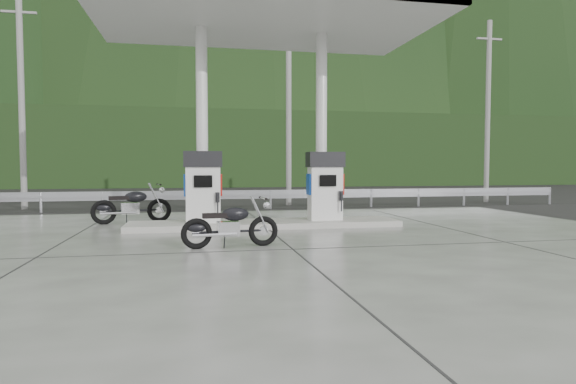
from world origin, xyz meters
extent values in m
plane|color=black|center=(0.00, 0.00, 0.00)|extent=(160.00, 160.00, 0.00)
cube|color=slate|center=(0.00, 0.00, 0.01)|extent=(18.00, 14.00, 0.02)
cube|color=#A19D96|center=(0.00, 2.50, 0.10)|extent=(7.00, 1.40, 0.15)
cylinder|color=white|center=(-1.60, 2.90, 2.67)|extent=(0.30, 0.30, 5.00)
cylinder|color=white|center=(1.60, 2.90, 2.67)|extent=(0.30, 0.30, 5.00)
cube|color=white|center=(0.00, 2.50, 5.37)|extent=(8.50, 5.00, 0.40)
cube|color=black|center=(0.00, 11.50, 0.00)|extent=(60.00, 7.00, 0.01)
cylinder|color=gray|center=(-8.00, 9.50, 4.00)|extent=(0.22, 0.22, 8.00)
cylinder|color=gray|center=(2.00, 9.50, 4.00)|extent=(0.22, 0.22, 8.00)
cylinder|color=gray|center=(11.00, 9.50, 4.00)|extent=(0.22, 0.22, 8.00)
cube|color=black|center=(0.00, 30.00, 3.00)|extent=(80.00, 6.00, 6.00)
camera|label=1|loc=(-1.83, -9.83, 1.58)|focal=30.00mm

